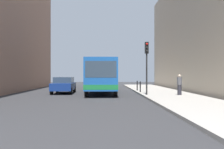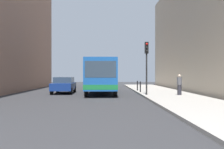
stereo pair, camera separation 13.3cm
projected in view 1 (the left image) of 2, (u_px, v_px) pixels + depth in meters
name	position (u px, v px, depth m)	size (l,w,h in m)	color
ground_plane	(101.00, 96.00, 22.48)	(80.00, 80.00, 0.00)	#2D2D30
sidewalk	(167.00, 94.00, 22.62)	(4.40, 40.00, 0.15)	#9E9991
building_right	(220.00, 29.00, 26.78)	(7.00, 32.00, 12.38)	#B2A38C
bus	(101.00, 74.00, 25.36)	(2.57, 11.03, 3.00)	#19519E
car_beside_bus	(64.00, 85.00, 25.02)	(1.89, 4.42, 1.48)	navy
traffic_light	(147.00, 58.00, 21.39)	(0.28, 0.33, 4.10)	black
bollard_near	(140.00, 87.00, 24.49)	(0.11, 0.11, 0.95)	black
bollard_mid	(137.00, 86.00, 26.79)	(0.11, 0.11, 0.95)	black
pedestrian_near_signal	(180.00, 85.00, 21.14)	(0.38, 0.38, 1.58)	#26262D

